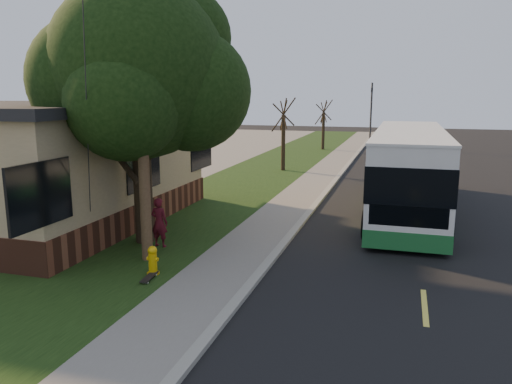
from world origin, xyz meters
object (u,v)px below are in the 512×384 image
bare_tree_near (283,135)px  skateboard_main (149,277)px  dumpster (65,210)px  transit_bus (408,168)px  fire_hydrant (153,260)px  distant_car (398,148)px  leafy_tree (141,74)px  utility_pole (140,92)px  traffic_signal (371,110)px  bare_tree_far (323,126)px  skateboarder (159,222)px

bare_tree_near → skateboard_main: size_ratio=5.36×
dumpster → bare_tree_near: bearing=74.4°
bare_tree_near → transit_bus: bare_tree_near is taller
fire_hydrant → distant_car: bearing=77.7°
transit_bus → dumpster: bearing=-151.4°
distant_car → leafy_tree: bearing=-105.5°
utility_pole → distant_car: bearing=75.7°
traffic_signal → transit_bus: size_ratio=0.46×
transit_bus → skateboard_main: 11.60m
fire_hydrant → skateboard_main: fire_hydrant is taller
fire_hydrant → utility_pole: 4.37m
bare_tree_near → fire_hydrant: bearing=-87.1°
bare_tree_near → skateboard_main: bare_tree_near is taller
skateboard_main → bare_tree_near: bearing=93.1°
utility_pole → traffic_signal: 33.26m
utility_pole → distant_car: size_ratio=1.92×
transit_bus → bare_tree_far: bearing=107.7°
bare_tree_near → distant_car: bare_tree_near is taller
utility_pole → dumpster: size_ratio=5.74×
utility_pole → traffic_signal: size_ratio=1.65×
fire_hydrant → traffic_signal: traffic_signal is taller
utility_pole → transit_bus: bearing=50.5°
bare_tree_far → traffic_signal: size_ratio=0.73×
fire_hydrant → leafy_tree: 5.65m
fire_hydrant → utility_pole: bearing=125.4°
bare_tree_near → traffic_signal: size_ratio=0.78×
skateboard_main → bare_tree_far: bearing=90.9°
skateboarder → leafy_tree: bearing=-31.4°
traffic_signal → skateboarder: size_ratio=3.68×
bare_tree_near → transit_bus: size_ratio=0.36×
leafy_tree → traffic_signal: bearing=81.5°
transit_bus → distant_car: 16.22m
bare_tree_far → skateboard_main: bare_tree_far is taller
skateboarder → dumpster: skateboarder is taller
fire_hydrant → skateboarder: size_ratio=0.49×
leafy_tree → skateboard_main: size_ratio=9.71×
fire_hydrant → skateboard_main: bearing=-76.9°
traffic_signal → skateboarder: (-4.01, -31.84, -2.35)m
bare_tree_near → dumpster: (-4.13, -14.76, -1.48)m
bare_tree_far → leafy_tree: bearing=-92.5°
bare_tree_far → dumpster: bare_tree_far is taller
bare_tree_far → distant_car: bare_tree_far is taller
fire_hydrant → transit_bus: size_ratio=0.06×
utility_pole → skateboard_main: bearing=-59.8°
utility_pole → skateboard_main: size_ratio=11.29×
utility_pole → skateboard_main: utility_pole is taller
skateboard_main → fire_hydrant: bearing=103.1°
traffic_signal → leafy_tree: bearing=-98.5°
bare_tree_far → utility_pole: bearing=-90.6°
distant_car → traffic_signal: bearing=108.2°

